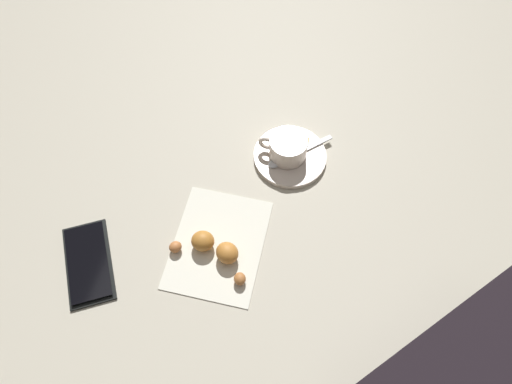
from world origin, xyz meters
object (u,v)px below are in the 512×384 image
object	(u,v)px
espresso_cup	(287,148)
cell_phone	(88,262)
saucer	(290,157)
napkin	(218,244)
croissant	(214,249)
laptop_bag	(456,376)
teaspoon	(290,156)
sugar_packet	(294,140)

from	to	relation	value
espresso_cup	cell_phone	world-z (taller)	espresso_cup
saucer	cell_phone	size ratio (longest dim) A/B	0.83
napkin	croissant	bearing A→B (deg)	175.95
cell_phone	laptop_bag	distance (m)	0.58
espresso_cup	laptop_bag	size ratio (longest dim) A/B	0.32
cell_phone	teaspoon	bearing A→B (deg)	-44.75
teaspoon	napkin	world-z (taller)	teaspoon
croissant	sugar_packet	bearing A→B (deg)	-17.80
croissant	cell_phone	world-z (taller)	croissant
espresso_cup	napkin	distance (m)	0.22
espresso_cup	croissant	xyz separation A→B (m)	(-0.22, 0.08, -0.01)
saucer	laptop_bag	world-z (taller)	laptop_bag
napkin	teaspoon	bearing A→B (deg)	-22.52
saucer	teaspoon	xyz separation A→B (m)	(-0.00, -0.00, 0.01)
teaspoon	napkin	distance (m)	0.22
saucer	sugar_packet	world-z (taller)	sugar_packet
cell_phone	laptop_bag	xyz separation A→B (m)	(-0.05, -0.57, 0.09)
sugar_packet	napkin	xyz separation A→B (m)	(-0.24, 0.08, -0.01)
saucer	laptop_bag	xyz separation A→B (m)	(-0.34, -0.29, 0.09)
teaspoon	saucer	bearing A→B (deg)	10.17
laptop_bag	teaspoon	bearing A→B (deg)	82.96
croissant	laptop_bag	xyz separation A→B (m)	(-0.12, -0.37, 0.07)
saucer	cell_phone	world-z (taller)	same
teaspoon	napkin	xyz separation A→B (m)	(-0.20, 0.08, -0.01)
teaspoon	espresso_cup	bearing A→B (deg)	61.06
saucer	laptop_bag	bearing A→B (deg)	-139.69
cell_phone	espresso_cup	bearing A→B (deg)	-43.54
sugar_packet	cell_phone	bearing A→B (deg)	47.24
saucer	teaspoon	distance (m)	0.01
croissant	cell_phone	bearing A→B (deg)	109.10
cell_phone	laptop_bag	world-z (taller)	laptop_bag
espresso_cup	cell_phone	xyz separation A→B (m)	(-0.29, 0.28, -0.03)
teaspoon	sugar_packet	xyz separation A→B (m)	(0.04, 0.00, 0.00)
napkin	cell_phone	bearing A→B (deg)	113.40
saucer	napkin	world-z (taller)	saucer
espresso_cup	teaspoon	xyz separation A→B (m)	(-0.00, -0.01, -0.02)
cell_phone	saucer	bearing A→B (deg)	-44.19
saucer	laptop_bag	size ratio (longest dim) A/B	0.47
napkin	croissant	distance (m)	0.02
teaspoon	sugar_packet	distance (m)	0.04
saucer	cell_phone	distance (m)	0.41
saucer	sugar_packet	bearing A→B (deg)	1.56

